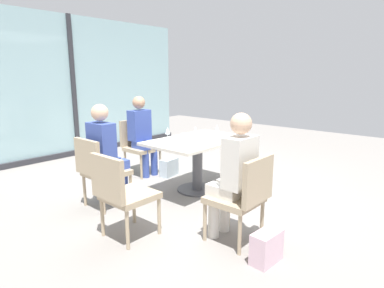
{
  "coord_description": "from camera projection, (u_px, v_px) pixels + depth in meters",
  "views": [
    {
      "loc": [
        -3.32,
        -2.8,
        1.6
      ],
      "look_at": [
        0.0,
        0.1,
        0.65
      ],
      "focal_mm": 30.44,
      "sensor_mm": 36.0,
      "label": 1
    }
  ],
  "objects": [
    {
      "name": "coffee_cup",
      "position": [
        184.0,
        137.0,
        4.37
      ],
      "size": [
        0.08,
        0.08,
        0.09
      ],
      "primitive_type": "cylinder",
      "color": "white",
      "rests_on": "dining_table_main"
    },
    {
      "name": "chair_side_end",
      "position": [
        122.0,
        191.0,
        3.13
      ],
      "size": [
        0.5,
        0.46,
        0.87
      ],
      "color": "tan",
      "rests_on": "ground_plane"
    },
    {
      "name": "dining_table_main",
      "position": [
        197.0,
        152.0,
        4.46
      ],
      "size": [
        1.39,
        0.89,
        0.73
      ],
      "color": "silver",
      "rests_on": "ground_plane"
    },
    {
      "name": "wine_glass_2",
      "position": [
        206.0,
        134.0,
        4.05
      ],
      "size": [
        0.07,
        0.07,
        0.18
      ],
      "color": "silver",
      "rests_on": "dining_table_main"
    },
    {
      "name": "chair_front_left",
      "position": [
        243.0,
        194.0,
        3.05
      ],
      "size": [
        0.46,
        0.5,
        0.87
      ],
      "color": "tan",
      "rests_on": "ground_plane"
    },
    {
      "name": "ground_plane",
      "position": [
        197.0,
        190.0,
        4.58
      ],
      "size": [
        12.0,
        12.0,
        0.0
      ],
      "primitive_type": "plane",
      "color": "gray"
    },
    {
      "name": "chair_far_left",
      "position": [
        99.0,
        168.0,
        3.89
      ],
      "size": [
        0.5,
        0.46,
        0.87
      ],
      "color": "tan",
      "rests_on": "ground_plane"
    },
    {
      "name": "window_wall_backdrop",
      "position": [
        73.0,
        94.0,
        6.38
      ],
      "size": [
        5.27,
        0.1,
        2.7
      ],
      "color": "#93B7BC",
      "rests_on": "ground_plane"
    },
    {
      "name": "wine_glass_1",
      "position": [
        195.0,
        130.0,
        4.35
      ],
      "size": [
        0.07,
        0.07,
        0.18
      ],
      "color": "silver",
      "rests_on": "dining_table_main"
    },
    {
      "name": "handbag_1",
      "position": [
        169.0,
        167.0,
        5.19
      ],
      "size": [
        0.32,
        0.2,
        0.28
      ],
      "primitive_type": "cube",
      "rotation": [
        0.0,
        0.0,
        0.13
      ],
      "color": "silver",
      "rests_on": "ground_plane"
    },
    {
      "name": "person_front_left",
      "position": [
        234.0,
        171.0,
        3.08
      ],
      "size": [
        0.34,
        0.39,
        1.26
      ],
      "color": "silver",
      "rests_on": "ground_plane"
    },
    {
      "name": "person_far_left",
      "position": [
        106.0,
        150.0,
        3.93
      ],
      "size": [
        0.39,
        0.34,
        1.26
      ],
      "color": "#384C9E",
      "rests_on": "ground_plane"
    },
    {
      "name": "chair_near_window",
      "position": [
        138.0,
        143.0,
        5.29
      ],
      "size": [
        0.46,
        0.51,
        0.87
      ],
      "color": "tan",
      "rests_on": "ground_plane"
    },
    {
      "name": "wine_glass_3",
      "position": [
        217.0,
        129.0,
        4.49
      ],
      "size": [
        0.07,
        0.07,
        0.18
      ],
      "color": "silver",
      "rests_on": "dining_table_main"
    },
    {
      "name": "person_near_window",
      "position": [
        142.0,
        132.0,
        5.17
      ],
      "size": [
        0.34,
        0.39,
        1.26
      ],
      "color": "#384C9E",
      "rests_on": "ground_plane"
    },
    {
      "name": "cell_phone_on_table",
      "position": [
        241.0,
        137.0,
        4.6
      ],
      "size": [
        0.15,
        0.16,
        0.01
      ],
      "primitive_type": "cube",
      "rotation": [
        0.0,
        0.0,
        0.69
      ],
      "color": "black",
      "rests_on": "dining_table_main"
    },
    {
      "name": "handbag_0",
      "position": [
        267.0,
        247.0,
        2.8
      ],
      "size": [
        0.31,
        0.18,
        0.28
      ],
      "primitive_type": "cube",
      "rotation": [
        0.0,
        0.0,
        -0.07
      ],
      "color": "beige",
      "rests_on": "ground_plane"
    },
    {
      "name": "wine_glass_0",
      "position": [
        168.0,
        131.0,
        4.31
      ],
      "size": [
        0.07,
        0.07,
        0.18
      ],
      "color": "silver",
      "rests_on": "dining_table_main"
    }
  ]
}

